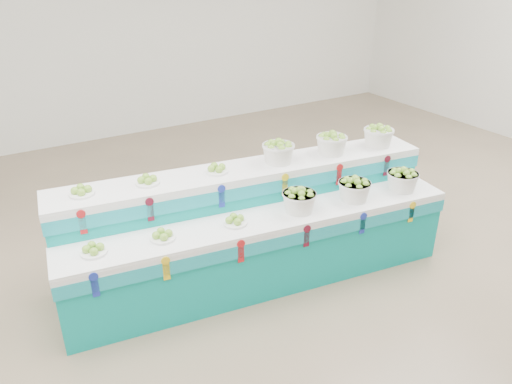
% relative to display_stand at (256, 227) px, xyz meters
% --- Properties ---
extents(ground, '(10.00, 10.00, 0.00)m').
position_rel_display_stand_xyz_m(ground, '(0.62, -0.40, -0.51)').
color(ground, '#74644F').
rests_on(ground, ground).
extents(back_wall, '(10.00, 0.00, 10.00)m').
position_rel_display_stand_xyz_m(back_wall, '(0.62, 4.60, 1.49)').
color(back_wall, silver).
rests_on(back_wall, ground).
extents(display_stand, '(3.68, 1.39, 1.02)m').
position_rel_display_stand_xyz_m(display_stand, '(0.00, 0.00, 0.00)').
color(display_stand, '#099B94').
rests_on(display_stand, ground).
extents(plate_lower_left, '(0.23, 0.23, 0.09)m').
position_rel_display_stand_xyz_m(plate_lower_left, '(-1.46, -0.03, 0.25)').
color(plate_lower_left, white).
rests_on(plate_lower_left, display_stand).
extents(plate_lower_mid, '(0.23, 0.23, 0.09)m').
position_rel_display_stand_xyz_m(plate_lower_mid, '(-0.93, -0.10, 0.25)').
color(plate_lower_mid, white).
rests_on(plate_lower_mid, display_stand).
extents(plate_lower_right, '(0.23, 0.23, 0.09)m').
position_rel_display_stand_xyz_m(plate_lower_right, '(-0.32, -0.18, 0.25)').
color(plate_lower_right, white).
rests_on(plate_lower_right, display_stand).
extents(basket_lower_left, '(0.34, 0.34, 0.22)m').
position_rel_display_stand_xyz_m(basket_lower_left, '(0.29, -0.26, 0.32)').
color(basket_lower_left, silver).
rests_on(basket_lower_left, display_stand).
extents(basket_lower_mid, '(0.34, 0.34, 0.22)m').
position_rel_display_stand_xyz_m(basket_lower_mid, '(0.86, -0.34, 0.32)').
color(basket_lower_mid, silver).
rests_on(basket_lower_mid, display_stand).
extents(basket_lower_right, '(0.34, 0.34, 0.22)m').
position_rel_display_stand_xyz_m(basket_lower_right, '(1.40, -0.41, 0.32)').
color(basket_lower_right, silver).
rests_on(basket_lower_right, display_stand).
extents(plate_upper_left, '(0.23, 0.23, 0.09)m').
position_rel_display_stand_xyz_m(plate_upper_left, '(-1.40, 0.41, 0.55)').
color(plate_upper_left, white).
rests_on(plate_upper_left, display_stand).
extents(plate_upper_mid, '(0.23, 0.23, 0.09)m').
position_rel_display_stand_xyz_m(plate_upper_mid, '(-0.87, 0.34, 0.55)').
color(plate_upper_mid, white).
rests_on(plate_upper_mid, display_stand).
extents(plate_upper_right, '(0.23, 0.23, 0.09)m').
position_rel_display_stand_xyz_m(plate_upper_right, '(-0.26, 0.26, 0.55)').
color(plate_upper_right, white).
rests_on(plate_upper_right, display_stand).
extents(basket_upper_left, '(0.34, 0.34, 0.22)m').
position_rel_display_stand_xyz_m(basket_upper_left, '(0.35, 0.18, 0.62)').
color(basket_upper_left, silver).
rests_on(basket_upper_left, display_stand).
extents(basket_upper_mid, '(0.34, 0.34, 0.22)m').
position_rel_display_stand_xyz_m(basket_upper_mid, '(0.91, 0.10, 0.62)').
color(basket_upper_mid, silver).
rests_on(basket_upper_mid, display_stand).
extents(basket_upper_right, '(0.34, 0.34, 0.22)m').
position_rel_display_stand_xyz_m(basket_upper_right, '(1.46, 0.03, 0.62)').
color(basket_upper_right, silver).
rests_on(basket_upper_right, display_stand).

